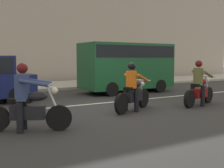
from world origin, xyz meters
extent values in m
plane|color=#2C2C2C|center=(0.00, 0.00, 0.00)|extent=(80.00, 80.00, 0.00)
cube|color=#A8A399|center=(0.00, 8.00, 0.07)|extent=(40.00, 4.40, 0.14)
cube|color=#A89E8E|center=(0.00, 11.40, 4.74)|extent=(40.00, 1.40, 9.47)
cube|color=silver|center=(-0.64, 0.90, 0.00)|extent=(18.00, 0.14, 0.01)
cylinder|color=black|center=(0.93, -0.65, 0.33)|extent=(0.64, 0.40, 0.66)
cylinder|color=black|center=(-0.40, -1.31, 0.33)|extent=(0.64, 0.40, 0.66)
cylinder|color=silver|center=(0.82, -0.71, 0.64)|extent=(0.32, 0.19, 0.70)
cube|color=black|center=(0.26, -0.98, 0.47)|extent=(0.86, 0.61, 0.32)
ellipsoid|color=black|center=(0.46, -0.88, 0.85)|extent=(0.54, 0.43, 0.22)
cube|color=black|center=(0.10, -1.06, 0.75)|extent=(0.57, 0.44, 0.10)
cylinder|color=silver|center=(0.77, -0.73, 0.96)|extent=(0.34, 0.65, 0.04)
sphere|color=silver|center=(0.84, -0.70, 0.82)|extent=(0.17, 0.17, 0.17)
cylinder|color=silver|center=(-0.08, -0.97, 0.35)|extent=(0.66, 0.37, 0.07)
cylinder|color=black|center=(0.23, -1.22, 0.36)|extent=(0.20, 0.20, 0.73)
cylinder|color=black|center=(0.05, -0.86, 0.36)|extent=(0.20, 0.20, 0.73)
cylinder|color=orange|center=(0.15, -1.03, 1.02)|extent=(0.46, 0.46, 0.55)
cylinder|color=orange|center=(0.56, -1.08, 1.07)|extent=(0.68, 0.39, 0.31)
cylinder|color=orange|center=(0.36, -0.68, 1.07)|extent=(0.68, 0.39, 0.31)
sphere|color=tan|center=(0.17, -1.02, 1.42)|extent=(0.20, 0.20, 0.20)
sphere|color=black|center=(0.17, -1.02, 1.45)|extent=(0.25, 0.25, 0.25)
cylinder|color=black|center=(3.63, -1.16, 0.31)|extent=(0.63, 0.29, 0.62)
cylinder|color=black|center=(2.21, -1.58, 0.31)|extent=(0.63, 0.29, 0.62)
cylinder|color=silver|center=(3.52, -1.20, 0.67)|extent=(0.36, 0.15, 0.78)
cube|color=maroon|center=(2.92, -1.37, 0.45)|extent=(0.86, 0.50, 0.32)
ellipsoid|color=maroon|center=(3.13, -1.31, 0.85)|extent=(0.53, 0.36, 0.22)
cube|color=black|center=(2.75, -1.42, 0.75)|extent=(0.57, 0.38, 0.10)
cylinder|color=silver|center=(3.46, -1.21, 1.02)|extent=(0.23, 0.68, 0.04)
sphere|color=silver|center=(3.54, -1.19, 0.88)|extent=(0.17, 0.17, 0.17)
cylinder|color=silver|center=(2.59, -1.30, 0.33)|extent=(0.69, 0.26, 0.07)
cylinder|color=black|center=(2.84, -1.60, 0.37)|extent=(0.19, 0.19, 0.73)
cylinder|color=black|center=(2.73, -1.22, 0.37)|extent=(0.19, 0.19, 0.73)
cylinder|color=brown|center=(2.81, -1.40, 1.06)|extent=(0.42, 0.42, 0.61)
cylinder|color=brown|center=(3.19, -1.52, 1.13)|extent=(0.70, 0.28, 0.30)
cylinder|color=brown|center=(3.07, -1.10, 1.13)|extent=(0.70, 0.28, 0.30)
sphere|color=tan|center=(2.83, -1.40, 1.48)|extent=(0.20, 0.20, 0.20)
sphere|color=#510F0F|center=(2.83, -1.40, 1.51)|extent=(0.25, 0.25, 0.25)
cylinder|color=black|center=(-2.73, -2.18, 0.30)|extent=(0.59, 0.38, 0.61)
cylinder|color=silver|center=(-2.84, -2.13, 0.70)|extent=(0.37, 0.22, 0.85)
cube|color=black|center=(-3.37, -1.85, 0.44)|extent=(0.83, 0.61, 0.32)
ellipsoid|color=black|center=(-3.18, -1.95, 0.82)|extent=(0.54, 0.43, 0.22)
cube|color=black|center=(-3.53, -1.77, 0.72)|extent=(0.57, 0.45, 0.10)
cylinder|color=silver|center=(-2.89, -2.10, 1.10)|extent=(0.35, 0.64, 0.04)
sphere|color=silver|center=(-2.82, -2.13, 0.96)|extent=(0.17, 0.17, 0.17)
cylinder|color=silver|center=(-3.57, -1.58, 0.32)|extent=(0.66, 0.38, 0.07)
cylinder|color=black|center=(-3.59, -1.97, 0.35)|extent=(0.20, 0.20, 0.70)
cylinder|color=black|center=(-3.41, -1.61, 0.35)|extent=(0.20, 0.20, 0.70)
cylinder|color=navy|center=(-3.48, -1.80, 1.02)|extent=(0.46, 0.46, 0.60)
cylinder|color=navy|center=(-3.29, -2.15, 1.15)|extent=(0.64, 0.38, 0.20)
cylinder|color=navy|center=(-3.09, -1.75, 1.15)|extent=(0.64, 0.38, 0.20)
sphere|color=tan|center=(-3.46, -1.81, 1.45)|extent=(0.20, 0.20, 0.20)
sphere|color=#510F0F|center=(-3.46, -1.81, 1.48)|extent=(0.25, 0.25, 0.25)
cylinder|color=black|center=(-2.65, 3.15, 0.32)|extent=(0.64, 1.76, 0.64)
cube|color=#164C28|center=(2.91, 3.28, 1.33)|extent=(4.58, 1.90, 2.18)
cube|color=black|center=(2.91, 3.28, 2.02)|extent=(4.44, 1.93, 0.56)
cylinder|color=black|center=(4.33, 3.28, 0.32)|extent=(0.64, 1.96, 0.64)
cylinder|color=black|center=(1.49, 3.28, 0.32)|extent=(0.64, 1.96, 0.64)
cylinder|color=black|center=(-2.02, 8.43, 0.56)|extent=(0.14, 0.14, 0.84)
cylinder|color=black|center=(-2.12, 8.43, 1.27)|extent=(0.34, 0.34, 0.58)
sphere|color=tan|center=(-2.12, 8.43, 1.67)|extent=(0.21, 0.21, 0.21)
camera|label=1|loc=(-5.12, -8.50, 1.71)|focal=45.87mm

